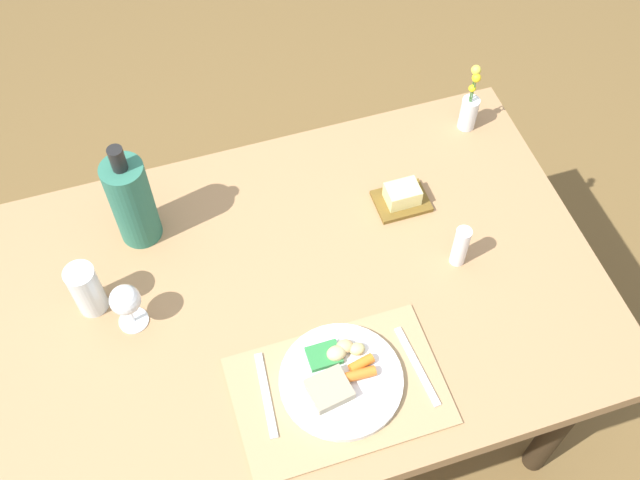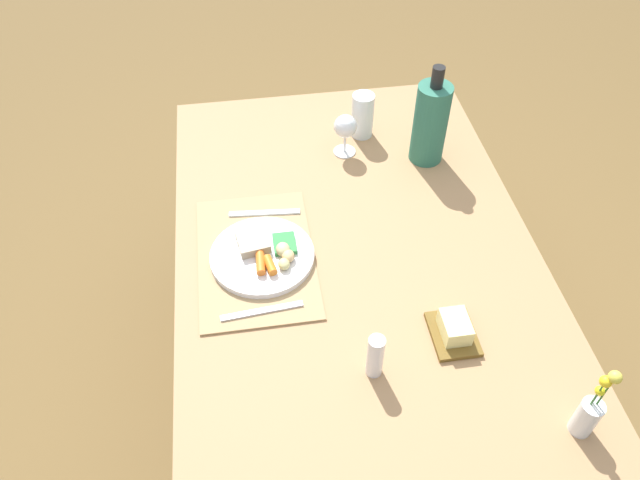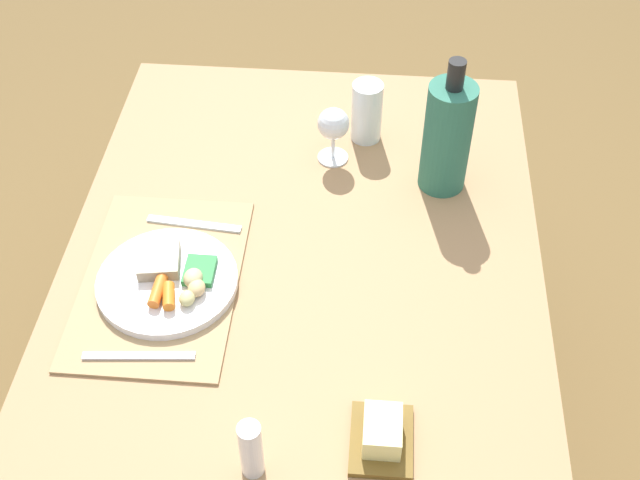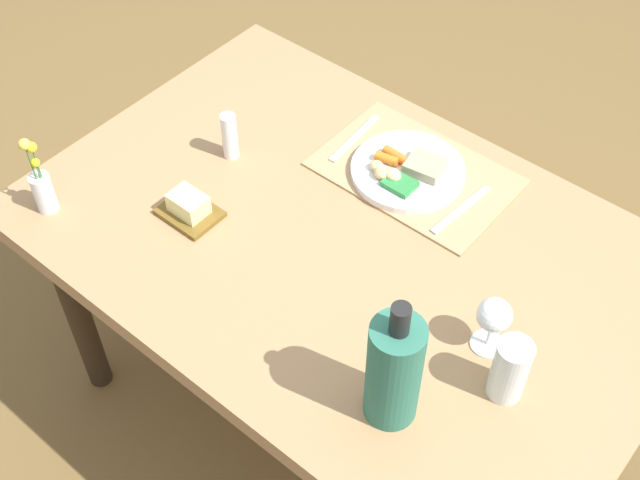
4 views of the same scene
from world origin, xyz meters
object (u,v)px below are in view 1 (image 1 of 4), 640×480
Objects in this scene: fork at (266,395)px; knife at (417,366)px; cooler_bottle at (132,201)px; salt_shaker at (460,246)px; dining_table at (300,307)px; wine_glass at (126,301)px; butter_dish at (402,197)px; flower_vase at (469,108)px; dinner_plate at (340,378)px; water_tumbler at (87,291)px.

knife is at bearing -1.08° from fork.
cooler_bottle is 2.53× the size of salt_shaker.
dining_table is 10.78× the size of wine_glass.
knife is at bearing -106.86° from butter_dish.
knife is at bearing -54.32° from dining_table.
flower_vase is at bearing 5.13° from cooler_bottle.
cooler_bottle is at bearing 156.17° from salt_shaker.
salt_shaker reaches higher than butter_dish.
salt_shaker is 0.21m from butter_dish.
dinner_plate is 0.41m from salt_shaker.
knife is 0.30m from salt_shaker.
water_tumbler reaches higher than wine_glass.
cooler_bottle is at bearing 170.31° from butter_dish.
water_tumbler reaches higher than butter_dish.
dining_table is at bearing 94.33° from dinner_plate.
knife is (0.17, -0.02, -0.01)m from dinner_plate.
fork is at bearing -48.25° from wine_glass.
fork is at bearing -139.49° from butter_dish.
butter_dish is (0.62, -0.11, -0.10)m from cooler_bottle.
dinner_plate is at bearing -126.17° from butter_dish.
wine_glass is at bearing 147.31° from knife.
dinner_plate is at bearing -0.79° from fork.
butter_dish is at bearing 27.75° from dining_table.
dining_table is 11.61× the size of salt_shaker.
dinner_plate is 1.26× the size of flower_vase.
dinner_plate is at bearing -85.67° from dining_table.
butter_dish is 0.77m from water_tumbler.
knife is 1.39× the size of water_tumbler.
salt_shaker is at bearing -5.44° from wine_glass.
knife is at bearing -27.98° from wine_glass.
dinner_plate reaches higher than fork.
salt_shaker is at bearing 25.32° from fork.
fork is 0.33m from knife.
wine_glass reaches higher than dining_table.
flower_vase is at bearing 31.69° from dining_table.
fork reaches higher than dining_table.
wine_glass is 0.11m from water_tumbler.
butter_dish is (0.31, 0.16, 0.10)m from dining_table.
dining_table is at bearing -13.28° from water_tumbler.
flower_vase is 0.88m from cooler_bottle.
butter_dish is (0.69, 0.13, -0.07)m from wine_glass.
cooler_bottle is 2.16× the size of water_tumbler.
flower_vase is 1.05m from water_tumbler.
water_tumbler is (-0.45, 0.11, 0.14)m from dining_table.
salt_shaker is at bearing -116.57° from flower_vase.
butter_dish is at bearing -143.88° from flower_vase.
cooler_bottle is at bearing 128.51° from knife.
dining_table is 7.13× the size of knife.
fork is at bearing -122.19° from dining_table.
fork is 0.63× the size of cooler_bottle.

